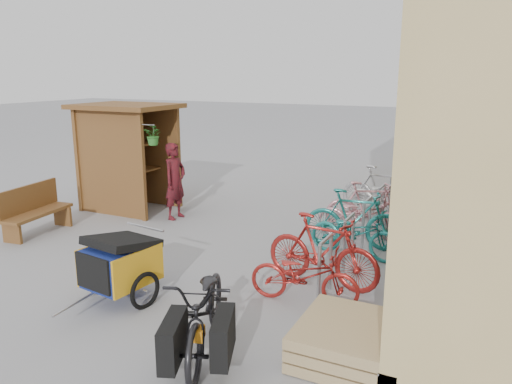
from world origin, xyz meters
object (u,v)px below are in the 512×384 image
at_px(bike_1, 322,251).
at_px(bike_4, 361,216).
at_px(bench, 34,209).
at_px(bike_2, 355,233).
at_px(shopping_carts, 435,176).
at_px(bike_7, 382,191).
at_px(kiosk, 124,142).
at_px(pallet_stack, 345,340).
at_px(bike_0, 304,276).
at_px(person_kiosk, 175,181).
at_px(child_trailer, 120,263).
at_px(bike_3, 354,219).
at_px(cargo_bike, 206,312).
at_px(bike_5, 368,206).
at_px(bike_6, 390,200).

bearing_deg(bike_1, bike_4, 7.95).
relative_size(bench, bike_2, 0.97).
bearing_deg(bike_2, shopping_carts, -1.39).
height_order(bike_4, bike_7, bike_7).
relative_size(kiosk, bike_4, 1.53).
bearing_deg(shopping_carts, pallet_stack, -90.00).
relative_size(kiosk, bike_0, 1.64).
xyz_separation_m(kiosk, bike_2, (5.55, -0.76, -1.13)).
height_order(bench, shopping_carts, bench).
bearing_deg(person_kiosk, pallet_stack, -124.07).
height_order(child_trailer, bike_3, bike_3).
distance_m(child_trailer, cargo_bike, 1.90).
relative_size(bench, bike_0, 1.03).
distance_m(bike_3, bike_7, 2.37).
bearing_deg(bike_5, pallet_stack, 170.91).
distance_m(child_trailer, bike_3, 4.18).
relative_size(kiosk, bike_6, 1.30).
bearing_deg(kiosk, bench, -100.12).
distance_m(cargo_bike, bike_4, 4.77).
distance_m(child_trailer, bike_1, 2.88).
xyz_separation_m(bike_0, bike_6, (0.30, 4.29, 0.11)).
distance_m(kiosk, pallet_stack, 7.50).
bearing_deg(shopping_carts, bike_4, -103.11).
bearing_deg(bike_7, bike_5, -173.60).
bearing_deg(kiosk, bike_0, -27.43).
bearing_deg(bike_1, person_kiosk, 70.74).
xyz_separation_m(child_trailer, bike_5, (2.33, 4.56, -0.04)).
xyz_separation_m(cargo_bike, person_kiosk, (-3.39, 4.29, 0.31)).
xyz_separation_m(bike_6, bike_7, (-0.29, 0.54, 0.04)).
bearing_deg(bike_7, bike_2, -170.43).
bearing_deg(child_trailer, bike_3, 63.71).
xyz_separation_m(person_kiosk, bike_0, (3.93, -2.63, -0.42)).
xyz_separation_m(bench, bike_2, (5.95, 1.48, -0.07)).
distance_m(bike_4, bike_7, 1.75).
bearing_deg(bike_2, bike_3, 24.58).
bearing_deg(kiosk, bike_1, -21.37).
bearing_deg(bench, bike_3, 11.12).
height_order(pallet_stack, cargo_bike, cargo_bike).
height_order(cargo_bike, bike_4, cargo_bike).
bearing_deg(bike_3, bike_2, -169.09).
xyz_separation_m(bike_3, bike_6, (0.28, 1.83, -0.03)).
height_order(bike_2, bike_4, bike_4).
distance_m(bench, bike_4, 6.31).
relative_size(bike_5, bike_6, 0.87).
xyz_separation_m(child_trailer, bike_4, (2.31, 4.08, -0.11)).
relative_size(bike_1, bike_3, 1.00).
relative_size(pallet_stack, bench, 0.77).
relative_size(kiosk, bike_1, 1.40).
relative_size(bike_4, bike_6, 0.85).
bearing_deg(person_kiosk, bench, 141.49).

